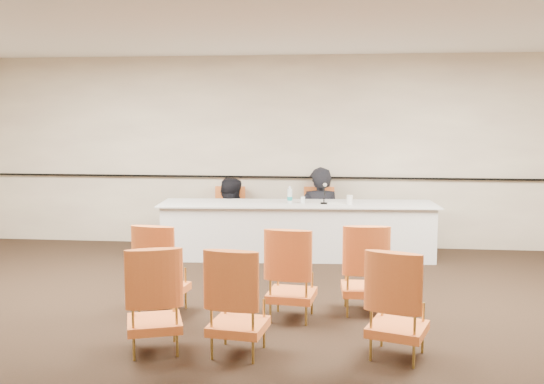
% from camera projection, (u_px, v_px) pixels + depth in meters
% --- Properties ---
extents(floor, '(10.00, 10.00, 0.00)m').
position_uv_depth(floor, '(258.00, 332.00, 5.77)').
color(floor, black).
rests_on(floor, ground).
extents(ceiling, '(10.00, 10.00, 0.00)m').
position_uv_depth(ceiling, '(257.00, 8.00, 5.41)').
color(ceiling, silver).
rests_on(ceiling, ground).
extents(wall_back, '(10.00, 0.04, 3.00)m').
position_uv_depth(wall_back, '(291.00, 152.00, 9.54)').
color(wall_back, tan).
rests_on(wall_back, ground).
extents(wall_rail, '(9.80, 0.04, 0.03)m').
position_uv_depth(wall_rail, '(291.00, 177.00, 9.55)').
color(wall_rail, black).
rests_on(wall_rail, wall_back).
extents(panel_table, '(4.04, 1.18, 0.80)m').
position_uv_depth(panel_table, '(297.00, 230.00, 8.84)').
color(panel_table, silver).
rests_on(panel_table, ground).
extents(panelist_main, '(0.71, 0.51, 1.82)m').
position_uv_depth(panelist_main, '(319.00, 225.00, 9.41)').
color(panelist_main, black).
rests_on(panelist_main, ground).
extents(panelist_main_chair, '(0.53, 0.53, 0.95)m').
position_uv_depth(panelist_main_chair, '(319.00, 219.00, 9.39)').
color(panelist_main_chair, orange).
rests_on(panelist_main_chair, ground).
extents(panelist_second, '(0.80, 0.62, 1.64)m').
position_uv_depth(panelist_second, '(229.00, 230.00, 9.48)').
color(panelist_second, black).
rests_on(panelist_second, ground).
extents(panelist_second_chair, '(0.53, 0.53, 0.95)m').
position_uv_depth(panelist_second_chair, '(229.00, 218.00, 9.45)').
color(panelist_second_chair, orange).
rests_on(panelist_second_chair, ground).
extents(papers, '(0.32, 0.24, 0.00)m').
position_uv_depth(papers, '(336.00, 203.00, 8.76)').
color(papers, white).
rests_on(papers, panel_table).
extents(microphone, '(0.12, 0.21, 0.29)m').
position_uv_depth(microphone, '(324.00, 194.00, 8.68)').
color(microphone, black).
rests_on(microphone, panel_table).
extents(water_bottle, '(0.08, 0.08, 0.25)m').
position_uv_depth(water_bottle, '(290.00, 195.00, 8.75)').
color(water_bottle, teal).
rests_on(water_bottle, panel_table).
extents(drinking_glass, '(0.08, 0.08, 0.10)m').
position_uv_depth(drinking_glass, '(303.00, 200.00, 8.75)').
color(drinking_glass, white).
rests_on(drinking_glass, panel_table).
extents(coffee_cup, '(0.11, 0.11, 0.14)m').
position_uv_depth(coffee_cup, '(350.00, 200.00, 8.62)').
color(coffee_cup, white).
rests_on(coffee_cup, panel_table).
extents(aud_chair_front_left, '(0.57, 0.57, 0.95)m').
position_uv_depth(aud_chair_front_left, '(162.00, 268.00, 6.30)').
color(aud_chair_front_left, orange).
rests_on(aud_chair_front_left, ground).
extents(aud_chair_front_mid, '(0.55, 0.55, 0.95)m').
position_uv_depth(aud_chair_front_mid, '(292.00, 273.00, 6.10)').
color(aud_chair_front_mid, orange).
rests_on(aud_chair_front_mid, ground).
extents(aud_chair_front_right, '(0.52, 0.52, 0.95)m').
position_uv_depth(aud_chair_front_right, '(364.00, 268.00, 6.30)').
color(aud_chair_front_right, orange).
rests_on(aud_chair_front_right, ground).
extents(aud_chair_back_left, '(0.64, 0.64, 0.95)m').
position_uv_depth(aud_chair_back_left, '(154.00, 298.00, 5.24)').
color(aud_chair_back_left, orange).
rests_on(aud_chair_back_left, ground).
extents(aud_chair_back_mid, '(0.56, 0.56, 0.95)m').
position_uv_depth(aud_chair_back_mid, '(238.00, 300.00, 5.18)').
color(aud_chair_back_mid, orange).
rests_on(aud_chair_back_mid, ground).
extents(aud_chair_back_right, '(0.63, 0.63, 0.95)m').
position_uv_depth(aud_chair_back_right, '(398.00, 303.00, 5.11)').
color(aud_chair_back_right, orange).
rests_on(aud_chair_back_right, ground).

